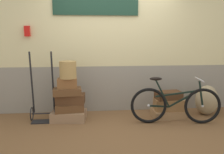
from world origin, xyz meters
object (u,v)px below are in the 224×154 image
at_px(suitcase_6, 169,104).
at_px(burlap_sack, 207,100).
at_px(suitcase_3, 67,91).
at_px(suitcase_5, 168,113).
at_px(suitcase_7, 168,95).
at_px(suitcase_0, 69,116).
at_px(suitcase_1, 69,107).
at_px(wicker_basket, 68,70).
at_px(luggage_trolley, 43,104).
at_px(suitcase_2, 71,99).
at_px(bicycle, 175,105).
at_px(suitcase_4, 67,83).

relative_size(suitcase_6, burlap_sack, 0.93).
distance_m(suitcase_3, suitcase_5, 1.97).
relative_size(suitcase_5, suitcase_7, 1.26).
bearing_deg(suitcase_5, suitcase_7, -136.25).
relative_size(suitcase_0, burlap_sack, 1.05).
relative_size(suitcase_0, suitcase_1, 1.20).
height_order(suitcase_1, burlap_sack, burlap_sack).
xyz_separation_m(suitcase_1, wicker_basket, (-0.00, -0.02, 0.71)).
bearing_deg(wicker_basket, suitcase_1, 73.58).
height_order(suitcase_1, suitcase_6, suitcase_6).
bearing_deg(wicker_basket, burlap_sack, 1.44).
bearing_deg(luggage_trolley, suitcase_6, -1.20).
xyz_separation_m(suitcase_2, suitcase_7, (1.85, -0.05, 0.04)).
height_order(suitcase_0, burlap_sack, burlap_sack).
distance_m(luggage_trolley, bicycle, 2.40).
relative_size(suitcase_1, suitcase_6, 0.94).
bearing_deg(suitcase_0, suitcase_6, 5.97).
bearing_deg(suitcase_1, suitcase_3, -147.67).
xyz_separation_m(suitcase_6, bicycle, (-0.00, -0.33, 0.09)).
distance_m(suitcase_4, suitcase_6, 1.97).
relative_size(suitcase_3, luggage_trolley, 0.39).
bearing_deg(suitcase_6, wicker_basket, -177.66).
distance_m(suitcase_6, burlap_sack, 0.80).
bearing_deg(suitcase_0, suitcase_2, 37.26).
bearing_deg(suitcase_5, luggage_trolley, 177.01).
bearing_deg(suitcase_1, burlap_sack, -4.81).
height_order(wicker_basket, burlap_sack, wicker_basket).
xyz_separation_m(suitcase_3, suitcase_7, (1.90, -0.02, -0.11)).
distance_m(suitcase_7, burlap_sack, 0.83).
bearing_deg(suitcase_2, wicker_basket, -132.47).
xyz_separation_m(suitcase_7, burlap_sack, (0.81, 0.09, -0.14)).
relative_size(suitcase_6, wicker_basket, 1.77).
xyz_separation_m(suitcase_3, burlap_sack, (2.72, 0.07, -0.26)).
distance_m(suitcase_0, suitcase_2, 0.32).
relative_size(suitcase_2, burlap_sack, 0.87).
bearing_deg(suitcase_0, suitcase_1, 46.37).
relative_size(suitcase_2, wicker_basket, 1.67).
xyz_separation_m(suitcase_1, suitcase_3, (-0.03, -0.02, 0.31)).
relative_size(wicker_basket, bicycle, 0.19).
xyz_separation_m(suitcase_0, burlap_sack, (2.70, 0.06, 0.21)).
height_order(suitcase_6, suitcase_7, suitcase_7).
relative_size(suitcase_5, burlap_sack, 1.01).
bearing_deg(burlap_sack, suitcase_3, -178.43).
bearing_deg(wicker_basket, luggage_trolley, 176.02).
relative_size(suitcase_6, bicycle, 0.35).
relative_size(suitcase_2, suitcase_7, 1.08).
distance_m(suitcase_4, suitcase_7, 1.92).
xyz_separation_m(suitcase_0, suitcase_7, (1.89, -0.03, 0.35)).
relative_size(suitcase_5, wicker_basket, 1.93).
bearing_deg(suitcase_0, bicycle, -3.98).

